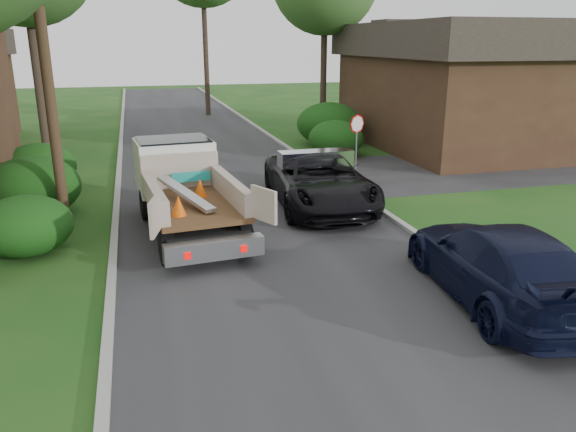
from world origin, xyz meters
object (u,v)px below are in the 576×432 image
at_px(stop_sign, 357,132).
at_px(flatbed_truck, 182,182).
at_px(house_right, 464,84).
at_px(black_pickup, 319,180).
at_px(utility_pole, 44,44).
at_px(navy_suv, 500,263).

bearing_deg(stop_sign, flatbed_truck, -148.16).
bearing_deg(flatbed_truck, stop_sign, 26.43).
distance_m(house_right, black_pickup, 13.95).
distance_m(utility_pole, house_right, 20.66).
bearing_deg(house_right, flatbed_truck, -147.73).
bearing_deg(utility_pole, black_pickup, 1.74).
relative_size(stop_sign, utility_pole, 0.25).
distance_m(stop_sign, black_pickup, 4.79).
distance_m(stop_sign, house_right, 9.37).
bearing_deg(utility_pole, navy_suv, -38.87).
bearing_deg(house_right, stop_sign, -147.34).
distance_m(utility_pole, navy_suv, 12.69).
relative_size(utility_pole, flatbed_truck, 1.53).
relative_size(flatbed_truck, navy_suv, 1.14).
relative_size(house_right, flatbed_truck, 1.99).
relative_size(stop_sign, black_pickup, 0.40).
height_order(house_right, flatbed_truck, house_right).
xyz_separation_m(stop_sign, navy_suv, (-1.40, -11.50, -0.95)).
bearing_deg(flatbed_truck, house_right, 26.85).
relative_size(house_right, navy_suv, 2.27).
bearing_deg(navy_suv, black_pickup, -73.06).
bearing_deg(navy_suv, flatbed_truck, -42.98).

